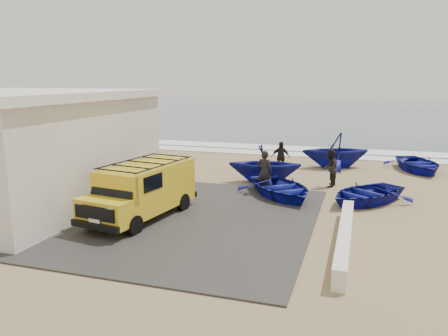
# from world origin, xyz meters

# --- Properties ---
(ground) EXTENTS (160.00, 160.00, 0.00)m
(ground) POSITION_xyz_m (0.00, 0.00, 0.00)
(ground) COLOR #967E57
(slab) EXTENTS (12.00, 10.00, 0.05)m
(slab) POSITION_xyz_m (-2.00, -2.00, 0.03)
(slab) COLOR #373533
(slab) RESTS_ON ground
(ocean) EXTENTS (180.00, 88.00, 0.01)m
(ocean) POSITION_xyz_m (0.00, 56.00, 0.00)
(ocean) COLOR #385166
(ocean) RESTS_ON ground
(surf_line) EXTENTS (180.00, 1.60, 0.06)m
(surf_line) POSITION_xyz_m (0.00, 12.00, 0.03)
(surf_line) COLOR white
(surf_line) RESTS_ON ground
(surf_wash) EXTENTS (180.00, 2.20, 0.04)m
(surf_wash) POSITION_xyz_m (0.00, 14.50, 0.02)
(surf_wash) COLOR white
(surf_wash) RESTS_ON ground
(building) EXTENTS (8.40, 9.40, 4.30)m
(building) POSITION_xyz_m (-7.50, -2.00, 2.16)
(building) COLOR silver
(building) RESTS_ON ground
(parapet) EXTENTS (0.35, 6.00, 0.55)m
(parapet) POSITION_xyz_m (5.00, -3.00, 0.28)
(parapet) COLOR silver
(parapet) RESTS_ON ground
(van) EXTENTS (2.43, 4.75, 1.95)m
(van) POSITION_xyz_m (-1.77, -2.39, 1.05)
(van) COLOR yellow
(van) RESTS_ON ground
(boat_near_left) EXTENTS (4.57, 4.79, 0.81)m
(boat_near_left) POSITION_xyz_m (2.28, 1.68, 0.40)
(boat_near_left) COLOR navy
(boat_near_left) RESTS_ON ground
(boat_near_right) EXTENTS (4.28, 4.51, 0.76)m
(boat_near_right) POSITION_xyz_m (5.57, 1.87, 0.38)
(boat_near_right) COLOR navy
(boat_near_right) RESTS_ON ground
(boat_mid_left) EXTENTS (3.81, 3.45, 1.76)m
(boat_mid_left) POSITION_xyz_m (1.09, 4.10, 0.88)
(boat_mid_left) COLOR navy
(boat_mid_left) RESTS_ON ground
(boat_far_left) EXTENTS (4.49, 4.21, 1.90)m
(boat_far_left) POSITION_xyz_m (3.99, 8.67, 0.95)
(boat_far_left) COLOR navy
(boat_far_left) RESTS_ON ground
(boat_far_right) EXTENTS (3.67, 4.46, 0.80)m
(boat_far_right) POSITION_xyz_m (8.17, 8.94, 0.40)
(boat_far_right) COLOR navy
(boat_far_right) RESTS_ON ground
(fisherman_front) EXTENTS (0.72, 0.52, 1.82)m
(fisherman_front) POSITION_xyz_m (1.49, 2.20, 0.91)
(fisherman_front) COLOR black
(fisherman_front) RESTS_ON ground
(fisherman_middle) EXTENTS (0.77, 0.92, 1.70)m
(fisherman_middle) POSITION_xyz_m (4.04, 4.12, 0.85)
(fisherman_middle) COLOR black
(fisherman_middle) RESTS_ON ground
(fisherman_back) EXTENTS (1.00, 0.50, 1.63)m
(fisherman_back) POSITION_xyz_m (1.42, 6.31, 0.82)
(fisherman_back) COLOR black
(fisherman_back) RESTS_ON ground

